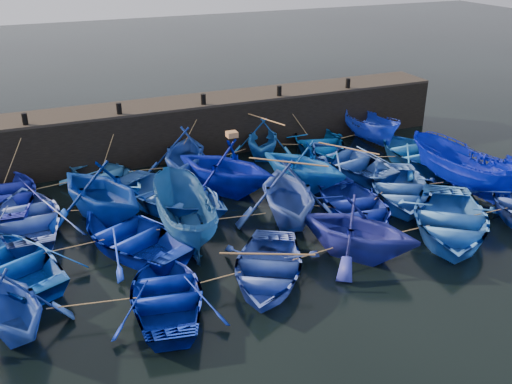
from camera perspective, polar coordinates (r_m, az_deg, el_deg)
name	(u,v)px	position (r m, az deg, el deg)	size (l,w,h in m)	color
ground	(291,244)	(20.43, 3.54, -5.23)	(120.00, 120.00, 0.00)	black
quay_wall	(199,126)	(28.90, -5.73, 6.55)	(26.00, 2.50, 2.50)	black
quay_top	(198,101)	(28.52, -5.84, 9.06)	(26.00, 2.50, 0.12)	black
bollard_0	(25,119)	(26.40, -22.12, 6.78)	(0.24, 0.24, 0.50)	black
bollard_1	(119,109)	(26.72, -13.54, 8.12)	(0.24, 0.24, 0.50)	black
bollard_2	(203,99)	(27.61, -5.29, 9.22)	(0.24, 0.24, 0.50)	black
bollard_3	(279,91)	(29.04, 2.34, 10.08)	(0.24, 0.24, 0.50)	black
bollard_4	(348,83)	(30.92, 9.18, 10.69)	(0.24, 0.24, 0.50)	black
boat_0	(4,194)	(24.96, -23.85, -0.19)	(3.92, 5.48, 1.14)	navy
boat_1	(108,177)	(25.57, -14.56, 1.51)	(3.17, 4.43, 0.92)	#2763B1
boat_2	(185,153)	(25.76, -7.16, 3.93)	(3.71, 4.31, 2.27)	#193DA5
boat_3	(263,138)	(27.87, 0.66, 5.40)	(3.20, 3.72, 1.96)	blue
boat_4	(319,143)	(28.78, 6.29, 4.92)	(3.61, 5.04, 1.05)	navy
boat_5	(370,127)	(30.49, 11.32, 6.36)	(1.64, 4.35, 1.68)	#1A34D5
boat_6	(28,216)	(22.80, -21.83, -2.25)	(3.68, 5.14, 1.07)	#2F4CB7
boat_7	(101,189)	(22.35, -15.26, 0.26)	(4.13, 4.79, 2.52)	navy
boat_8	(172,195)	(22.95, -8.40, -0.31)	(4.02, 5.62, 1.17)	blue
boat_9	(226,166)	(23.85, -3.04, 2.62)	(4.04, 4.69, 2.47)	#000D96
boat_10	(304,164)	(24.41, 4.78, 2.80)	(3.66, 4.24, 2.23)	#0848B5
boat_11	(347,160)	(26.68, 9.13, 3.18)	(3.73, 5.22, 1.08)	#214599
boat_12	(418,153)	(28.16, 15.93, 3.75)	(3.93, 5.50, 1.14)	#1457A7
boat_13	(9,260)	(20.06, -23.47, -6.29)	(3.70, 5.17, 1.07)	#002E8C
boat_14	(131,235)	(20.36, -12.42, -4.24)	(3.62, 5.07, 1.05)	#0620AD
boat_15	(184,215)	(20.48, -7.25, -2.25)	(1.88, 4.99, 1.93)	navy
boat_16	(287,193)	(21.39, 3.17, -0.11)	(4.00, 4.64, 2.44)	#2A479E
boat_17	(355,205)	(22.44, 9.88, -1.25)	(3.46, 4.84, 1.00)	navy
boat_18	(400,189)	(24.11, 14.24, 0.31)	(3.70, 5.17, 1.07)	#2751AB
boat_19	(462,169)	(25.60, 19.89, 2.18)	(1.99, 5.28, 2.04)	#000C99
boat_20	(9,304)	(17.09, -23.47, -10.21)	(3.19, 3.70, 1.95)	#1D43B9
boat_21	(167,293)	(17.22, -8.88, -9.94)	(3.26, 4.56, 0.95)	#001382
boat_22	(267,268)	(18.16, 1.12, -7.59)	(3.28, 4.59, 0.95)	#2A43A3
boat_23	(357,228)	(19.41, 10.11, -3.56)	(3.65, 4.23, 2.23)	navy
boat_24	(450,220)	(21.92, 18.79, -2.65)	(4.10, 5.73, 1.19)	blue
wooden_crate	(232,134)	(23.48, -2.42, 5.78)	(0.44, 0.40, 0.23)	#936740
mooring_ropes	(238,173)	(24.07, -1.80, 1.92)	(17.82, 11.42, 2.10)	tan
loose_oars	(294,163)	(23.08, 3.78, 2.92)	(9.42, 12.17, 1.55)	#99724C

